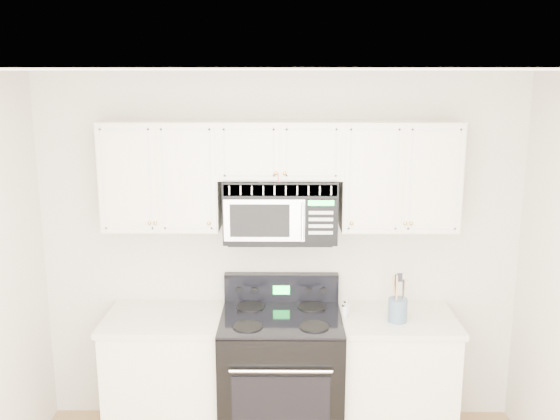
{
  "coord_description": "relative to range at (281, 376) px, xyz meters",
  "views": [
    {
      "loc": [
        0.03,
        -2.67,
        2.59
      ],
      "look_at": [
        0.0,
        1.3,
        1.71
      ],
      "focal_mm": 40.0,
      "sensor_mm": 36.0,
      "label": 1
    }
  ],
  "objects": [
    {
      "name": "room",
      "position": [
        -0.01,
        -1.4,
        0.82
      ],
      "size": [
        3.51,
        3.51,
        2.61
      ],
      "color": "#A38249",
      "rests_on": "ground"
    },
    {
      "name": "base_cabinet_left",
      "position": [
        -0.81,
        0.04,
        -0.06
      ],
      "size": [
        0.86,
        0.65,
        0.92
      ],
      "color": "beige",
      "rests_on": "ground"
    },
    {
      "name": "base_cabinet_right",
      "position": [
        0.79,
        0.04,
        -0.06
      ],
      "size": [
        0.86,
        0.65,
        0.92
      ],
      "color": "beige",
      "rests_on": "ground"
    },
    {
      "name": "range",
      "position": [
        0.0,
        0.0,
        0.0
      ],
      "size": [
        0.84,
        0.76,
        1.14
      ],
      "color": "black",
      "rests_on": "ground"
    },
    {
      "name": "upper_cabinets",
      "position": [
        -0.01,
        0.19,
        1.45
      ],
      "size": [
        2.44,
        0.37,
        0.75
      ],
      "color": "beige",
      "rests_on": "ground"
    },
    {
      "name": "microwave",
      "position": [
        -0.01,
        0.16,
        1.18
      ],
      "size": [
        0.77,
        0.44,
        0.43
      ],
      "color": "black",
      "rests_on": "ground"
    },
    {
      "name": "utensil_crock",
      "position": [
        0.8,
        -0.04,
        0.52
      ],
      "size": [
        0.13,
        0.13,
        0.35
      ],
      "color": "#425D78",
      "rests_on": "base_cabinet_right"
    },
    {
      "name": "shaker_salt",
      "position": [
        0.44,
        0.03,
        0.48
      ],
      "size": [
        0.04,
        0.04,
        0.1
      ],
      "color": "silver",
      "rests_on": "base_cabinet_right"
    },
    {
      "name": "shaker_pepper",
      "position": [
        0.46,
        0.08,
        0.49
      ],
      "size": [
        0.04,
        0.04,
        0.11
      ],
      "color": "silver",
      "rests_on": "base_cabinet_right"
    }
  ]
}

